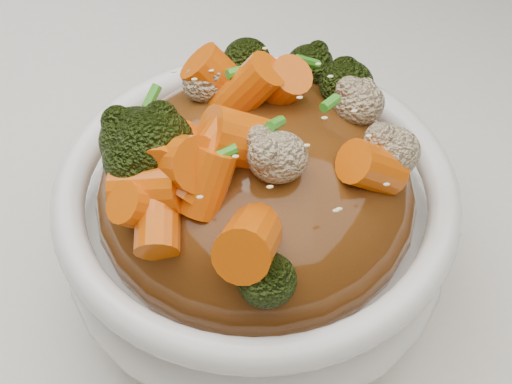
{
  "coord_description": "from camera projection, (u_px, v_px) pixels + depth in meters",
  "views": [
    {
      "loc": [
        0.01,
        -0.33,
        1.16
      ],
      "look_at": [
        0.05,
        -0.04,
        0.83
      ],
      "focal_mm": 55.0,
      "sensor_mm": 36.0,
      "label": 1
    }
  ],
  "objects": [
    {
      "name": "sauce_base",
      "position": [
        256.0,
        196.0,
        0.45
      ],
      "size": [
        0.2,
        0.2,
        0.1
      ],
      "primitive_type": "ellipsoid",
      "rotation": [
        0.0,
        0.0,
        -0.13
      ],
      "color": "#552C0E",
      "rests_on": "bowl"
    },
    {
      "name": "carrots",
      "position": [
        256.0,
        111.0,
        0.4
      ],
      "size": [
        0.2,
        0.2,
        0.05
      ],
      "primitive_type": null,
      "rotation": [
        0.0,
        0.0,
        -0.13
      ],
      "color": "#DD5907",
      "rests_on": "sauce_base"
    },
    {
      "name": "bowl",
      "position": [
        256.0,
        230.0,
        0.47
      ],
      "size": [
        0.26,
        0.26,
        0.09
      ],
      "primitive_type": null,
      "rotation": [
        0.0,
        0.0,
        -0.13
      ],
      "color": "white",
      "rests_on": "tablecloth"
    },
    {
      "name": "broccoli",
      "position": [
        256.0,
        112.0,
        0.4
      ],
      "size": [
        0.2,
        0.2,
        0.05
      ],
      "primitive_type": null,
      "rotation": [
        0.0,
        0.0,
        -0.13
      ],
      "color": "black",
      "rests_on": "sauce_base"
    },
    {
      "name": "tablecloth",
      "position": [
        182.0,
        250.0,
        0.54
      ],
      "size": [
        1.2,
        0.8,
        0.04
      ],
      "primitive_type": "cube",
      "color": "silver",
      "rests_on": "dining_table"
    },
    {
      "name": "scallions",
      "position": [
        256.0,
        109.0,
        0.4
      ],
      "size": [
        0.15,
        0.15,
        0.02
      ],
      "primitive_type": null,
      "rotation": [
        0.0,
        0.0,
        -0.13
      ],
      "color": "#389622",
      "rests_on": "sauce_base"
    },
    {
      "name": "sesame_seeds",
      "position": [
        256.0,
        109.0,
        0.4
      ],
      "size": [
        0.18,
        0.18,
        0.01
      ],
      "primitive_type": null,
      "rotation": [
        0.0,
        0.0,
        -0.13
      ],
      "color": "beige",
      "rests_on": "sauce_base"
    },
    {
      "name": "cauliflower",
      "position": [
        256.0,
        115.0,
        0.4
      ],
      "size": [
        0.2,
        0.2,
        0.04
      ],
      "primitive_type": null,
      "rotation": [
        0.0,
        0.0,
        -0.13
      ],
      "color": "#C9B289",
      "rests_on": "sauce_base"
    }
  ]
}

